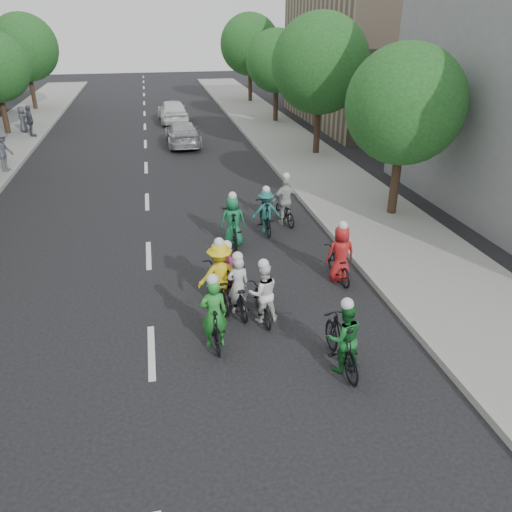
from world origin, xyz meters
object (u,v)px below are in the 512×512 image
object	(u,v)px
cyclist_3	(227,276)
follow_car_trail	(173,111)
cyclist_6	(263,298)
cyclist_8	(285,206)
follow_car_lead	(183,134)
spectator_1	(30,121)
cyclist_0	(238,291)
cyclist_7	(266,214)
cyclist_2	(220,280)
cyclist_9	(233,224)
cyclist_1	(343,341)
spectator_0	(3,151)
spectator_2	(23,119)
cyclist_5	(214,320)
cyclist_4	(339,259)

from	to	relation	value
cyclist_3	follow_car_trail	bearing A→B (deg)	-78.00
cyclist_6	cyclist_8	size ratio (longest dim) A/B	0.88
follow_car_lead	spectator_1	world-z (taller)	spectator_1
cyclist_0	cyclist_7	bearing A→B (deg)	-114.67
cyclist_8	follow_car_lead	xyz separation A→B (m)	(-2.66, 12.61, 0.01)
cyclist_0	cyclist_6	xyz separation A→B (m)	(0.52, -0.51, 0.04)
cyclist_2	cyclist_9	size ratio (longest dim) A/B	1.03
cyclist_3	spectator_1	xyz separation A→B (m)	(-8.56, 20.60, 0.45)
cyclist_8	cyclist_9	size ratio (longest dim) A/B	0.98
cyclist_0	cyclist_2	bearing A→B (deg)	-49.00
cyclist_6	cyclist_3	bearing A→B (deg)	-62.42
cyclist_0	cyclist_1	xyz separation A→B (m)	(1.73, -2.66, 0.11)
follow_car_trail	spectator_0	size ratio (longest dim) A/B	2.43
cyclist_6	spectator_2	bearing A→B (deg)	-67.98
cyclist_5	spectator_2	distance (m)	25.62
cyclist_7	spectator_1	world-z (taller)	spectator_1
follow_car_lead	cyclist_5	bearing A→B (deg)	87.05
cyclist_7	spectator_2	distance (m)	21.28
cyclist_3	follow_car_lead	world-z (taller)	cyclist_3
cyclist_7	follow_car_trail	bearing A→B (deg)	-83.14
cyclist_5	follow_car_lead	world-z (taller)	cyclist_5
cyclist_7	spectator_2	bearing A→B (deg)	-57.04
cyclist_6	spectator_2	xyz separation A→B (m)	(-9.96, 23.32, 0.33)
cyclist_0	cyclist_9	distance (m)	4.05
cyclist_1	cyclist_2	world-z (taller)	cyclist_2
spectator_2	cyclist_4	bearing A→B (deg)	-174.78
spectator_0	spectator_1	bearing A→B (deg)	19.96
spectator_2	cyclist_2	bearing A→B (deg)	177.40
cyclist_9	follow_car_lead	world-z (taller)	cyclist_9
cyclist_6	follow_car_lead	size ratio (longest dim) A/B	0.37
spectator_1	cyclist_9	bearing A→B (deg)	-173.12
cyclist_3	spectator_0	world-z (taller)	spectator_0
cyclist_1	cyclist_2	bearing A→B (deg)	-55.51
cyclist_8	spectator_2	bearing A→B (deg)	-63.51
cyclist_5	spectator_1	distance (m)	23.96
follow_car_lead	spectator_0	xyz separation A→B (m)	(-8.42, -4.08, 0.43)
cyclist_3	spectator_1	world-z (taller)	spectator_1
cyclist_8	spectator_0	size ratio (longest dim) A/B	1.00
cyclist_2	cyclist_4	size ratio (longest dim) A/B	1.11
cyclist_0	cyclist_2	xyz separation A→B (m)	(-0.38, 0.38, 0.14)
cyclist_1	follow_car_lead	world-z (taller)	cyclist_1
follow_car_lead	spectator_2	xyz separation A→B (m)	(-9.39, 4.83, 0.26)
cyclist_9	follow_car_trail	world-z (taller)	cyclist_9
cyclist_4	cyclist_9	distance (m)	3.88
cyclist_5	spectator_0	distance (m)	17.05
follow_car_lead	spectator_0	size ratio (longest dim) A/B	2.41
cyclist_9	follow_car_lead	bearing A→B (deg)	-86.10
cyclist_4	spectator_2	xyz separation A→B (m)	(-12.47, 21.77, 0.30)
cyclist_2	cyclist_8	xyz separation A→B (m)	(3.00, 4.99, -0.04)
cyclist_8	follow_car_trail	size ratio (longest dim) A/B	0.41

